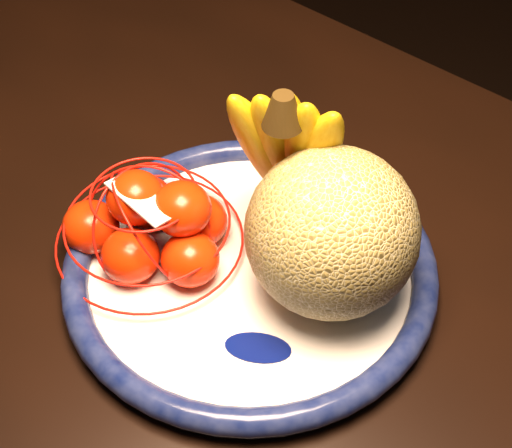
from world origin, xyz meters
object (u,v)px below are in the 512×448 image
Objects in this scene: cantaloupe at (332,233)px; mandarin_bag at (152,225)px; fruit_bowl at (250,269)px; dining_table at (241,322)px; banana_bunch at (291,148)px.

mandarin_bag is at bearing -160.63° from cantaloupe.
fruit_bowl is 1.81× the size of mandarin_bag.
banana_bunch is at bearing 90.56° from dining_table.
fruit_bowl is at bearing 31.57° from dining_table.
mandarin_bag reaches higher than dining_table.
dining_table is 0.21m from banana_bunch.
mandarin_bag is (-0.08, -0.03, 0.13)m from dining_table.
dining_table is 4.14× the size of fruit_bowl.
fruit_bowl is at bearing 20.61° from mandarin_bag.
cantaloupe is at bearing 24.30° from dining_table.
cantaloupe is at bearing 17.80° from fruit_bowl.
fruit_bowl is 0.13m from banana_bunch.
dining_table is 0.15m from mandarin_bag.
cantaloupe is 0.09m from banana_bunch.
dining_table is 0.09m from fruit_bowl.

